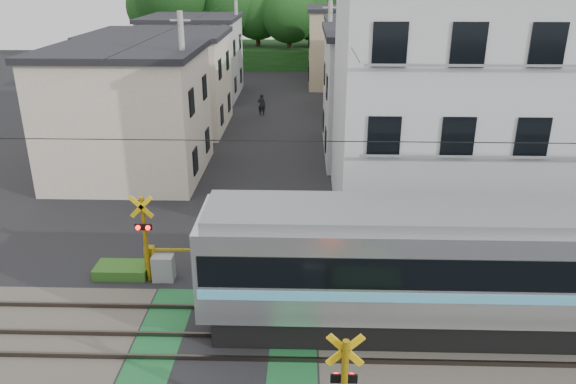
{
  "coord_description": "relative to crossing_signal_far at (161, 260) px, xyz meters",
  "views": [
    {
      "loc": [
        2.14,
        -12.67,
        9.72
      ],
      "look_at": [
        1.61,
        5.0,
        2.67
      ],
      "focal_mm": 35.0,
      "sensor_mm": 36.0,
      "label": 1
    }
  ],
  "objects": [
    {
      "name": "track_bed",
      "position": [
        2.59,
        -3.65,
        -0.67
      ],
      "size": [
        120.0,
        120.0,
        0.14
      ],
      "color": "#47423A",
      "rests_on": "ground"
    },
    {
      "name": "weed_patches",
      "position": [
        4.34,
        -3.74,
        -0.53
      ],
      "size": [
        10.25,
        8.8,
        0.4
      ],
      "color": "#2D5E1E",
      "rests_on": "ground"
    },
    {
      "name": "apartment_block",
      "position": [
        11.09,
        5.84,
        3.94
      ],
      "size": [
        10.2,
        8.36,
        9.3
      ],
      "color": "silver",
      "rests_on": "ground"
    },
    {
      "name": "utility_poles",
      "position": [
        1.53,
        19.35,
        3.37
      ],
      "size": [
        7.9,
        42.0,
        8.0
      ],
      "color": "#A5A5A0",
      "rests_on": "ground"
    },
    {
      "name": "crossing_signal_far",
      "position": [
        0.0,
        0.0,
        0.0
      ],
      "size": [
        4.74,
        0.65,
        3.09
      ],
      "color": "yellow",
      "rests_on": "ground"
    },
    {
      "name": "houses_row",
      "position": [
        2.84,
        22.27,
        2.53
      ],
      "size": [
        22.07,
        31.35,
        6.8
      ],
      "color": "beige",
      "rests_on": "ground"
    },
    {
      "name": "ground",
      "position": [
        2.59,
        -3.65,
        -0.71
      ],
      "size": [
        120.0,
        120.0,
        0.0
      ],
      "primitive_type": "plane",
      "color": "black"
    },
    {
      "name": "catenary",
      "position": [
        8.59,
        -3.62,
        2.98
      ],
      "size": [
        60.0,
        5.04,
        7.0
      ],
      "color": "#2D2D33",
      "rests_on": "ground"
    },
    {
      "name": "tree_hill",
      "position": [
        1.87,
        45.16,
        4.51
      ],
      "size": [
        40.0,
        12.47,
        11.78
      ],
      "color": "#194316",
      "rests_on": "ground"
    },
    {
      "name": "pedestrian",
      "position": [
        1.69,
        22.74,
        0.06
      ],
      "size": [
        0.61,
        0.46,
        1.54
      ],
      "primitive_type": "imported",
      "rotation": [
        0.0,
        0.0,
        2.98
      ],
      "color": "black",
      "rests_on": "ground"
    }
  ]
}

